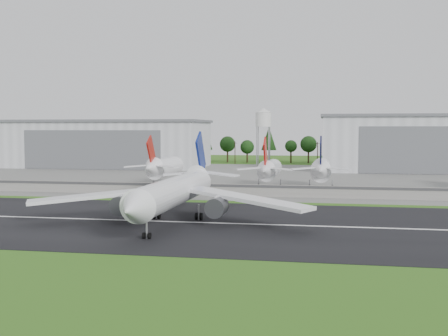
% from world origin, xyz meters
% --- Properties ---
extents(ground, '(600.00, 600.00, 0.00)m').
position_xyz_m(ground, '(0.00, 0.00, 0.00)').
color(ground, '#395F16').
rests_on(ground, ground).
extents(runway, '(320.00, 60.00, 0.10)m').
position_xyz_m(runway, '(0.00, 10.00, 0.05)').
color(runway, black).
rests_on(runway, ground).
extents(runway_centerline, '(220.00, 1.00, 0.02)m').
position_xyz_m(runway_centerline, '(0.00, 10.00, 0.11)').
color(runway_centerline, white).
rests_on(runway_centerline, runway).
extents(apron, '(320.00, 150.00, 0.10)m').
position_xyz_m(apron, '(0.00, 120.00, 0.05)').
color(apron, slate).
rests_on(apron, ground).
extents(blast_fence, '(240.00, 0.61, 3.50)m').
position_xyz_m(blast_fence, '(0.00, 54.99, 1.81)').
color(blast_fence, gray).
rests_on(blast_fence, ground).
extents(hangar_west, '(97.00, 44.00, 23.20)m').
position_xyz_m(hangar_west, '(-80.00, 164.92, 11.63)').
color(hangar_west, silver).
rests_on(hangar_west, ground).
extents(hangar_east, '(102.00, 47.00, 25.20)m').
position_xyz_m(hangar_east, '(75.00, 164.92, 12.63)').
color(hangar_east, silver).
rests_on(hangar_east, ground).
extents(water_tower, '(8.40, 8.40, 29.40)m').
position_xyz_m(water_tower, '(-5.00, 185.00, 24.55)').
color(water_tower, '#99999E').
rests_on(water_tower, ground).
extents(utility_poles, '(230.00, 3.00, 12.00)m').
position_xyz_m(utility_poles, '(0.00, 200.00, 0.00)').
color(utility_poles, black).
rests_on(utility_poles, ground).
extents(treeline, '(320.00, 16.00, 22.00)m').
position_xyz_m(treeline, '(0.00, 215.00, 0.00)').
color(treeline, black).
rests_on(treeline, ground).
extents(main_airliner, '(57.28, 59.05, 18.17)m').
position_xyz_m(main_airliner, '(-3.64, 9.56, 4.89)').
color(main_airliner, white).
rests_on(main_airliner, runway).
extents(parked_jet_red_a, '(7.36, 31.29, 16.93)m').
position_xyz_m(parked_jet_red_a, '(-25.91, 76.59, 6.41)').
color(parked_jet_red_a, white).
rests_on(parked_jet_red_a, ground).
extents(parked_jet_red_b, '(7.36, 31.29, 16.61)m').
position_xyz_m(parked_jet_red_b, '(8.95, 76.55, 6.11)').
color(parked_jet_red_b, white).
rests_on(parked_jet_red_b, ground).
extents(parked_jet_navy, '(7.36, 31.29, 16.88)m').
position_xyz_m(parked_jet_navy, '(25.00, 76.59, 6.36)').
color(parked_jet_navy, white).
rests_on(parked_jet_navy, ground).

